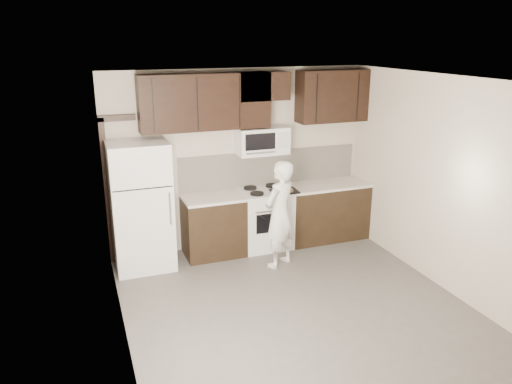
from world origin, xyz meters
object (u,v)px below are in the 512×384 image
stove (265,218)px  refrigerator (141,206)px  microwave (262,141)px  person (280,214)px

stove → refrigerator: (-1.85, -0.05, 0.44)m
microwave → person: microwave is taller
refrigerator → stove: bearing=1.5°
person → stove: bearing=-123.7°
stove → microwave: size_ratio=1.24×
microwave → person: 1.20m
stove → person: (-0.04, -0.69, 0.31)m
stove → microwave: microwave is taller
microwave → person: size_ratio=0.49×
microwave → person: bearing=-93.1°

